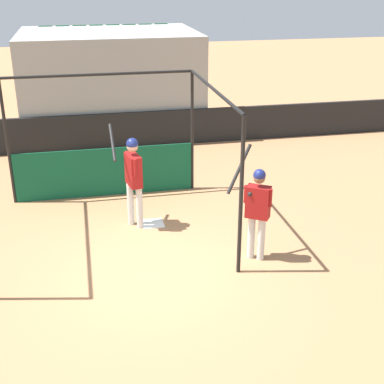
# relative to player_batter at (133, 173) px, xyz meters

# --- Properties ---
(ground_plane) EXTENTS (60.00, 60.00, 0.00)m
(ground_plane) POSITION_rel_player_batter_xyz_m (0.08, -1.86, -1.15)
(ground_plane) COLOR #A8754C
(outfield_wall) EXTENTS (24.00, 0.12, 1.03)m
(outfield_wall) POSITION_rel_player_batter_xyz_m (0.08, 5.23, -0.63)
(outfield_wall) COLOR black
(outfield_wall) RESTS_ON ground
(bleacher_section) EXTENTS (5.40, 4.00, 3.11)m
(bleacher_section) POSITION_rel_player_batter_xyz_m (0.08, 7.29, 0.40)
(bleacher_section) COLOR #9E9E99
(bleacher_section) RESTS_ON ground
(batting_cage) EXTENTS (4.14, 3.97, 2.82)m
(batting_cage) POSITION_rel_player_batter_xyz_m (-0.48, 1.02, 0.05)
(batting_cage) COLOR black
(batting_cage) RESTS_ON ground
(home_plate) EXTENTS (0.44, 0.44, 0.02)m
(home_plate) POSITION_rel_player_batter_xyz_m (0.36, -0.01, -1.14)
(home_plate) COLOR white
(home_plate) RESTS_ON ground
(player_batter) EXTENTS (0.56, 0.91, 2.02)m
(player_batter) POSITION_rel_player_batter_xyz_m (0.00, 0.00, 0.00)
(player_batter) COLOR silver
(player_batter) RESTS_ON ground
(player_waiting) EXTENTS (0.80, 0.60, 2.08)m
(player_waiting) POSITION_rel_player_batter_xyz_m (1.98, -1.77, -0.11)
(player_waiting) COLOR silver
(player_waiting) RESTS_ON ground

